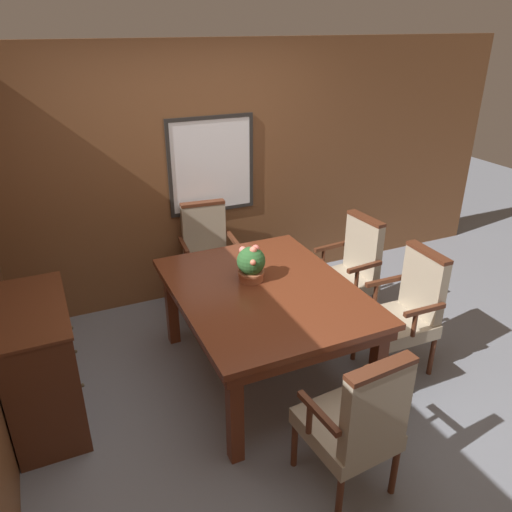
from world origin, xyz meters
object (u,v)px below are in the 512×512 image
Objects in this scene: potted_plant at (251,263)px; sideboard_cabinet at (41,365)px; dining_table at (264,299)px; chair_head_near at (357,422)px; chair_head_far at (208,253)px; chair_right_near at (406,309)px; chair_right_far at (350,269)px.

potted_plant is 1.63m from sideboard_cabinet.
dining_table is 1.64× the size of chair_head_near.
chair_head_far is 1.00× the size of chair_right_near.
chair_right_far is 3.48× the size of potted_plant.
chair_head_near is (0.01, -1.22, -0.15)m from dining_table.
dining_table is 1.64× the size of chair_right_near.
chair_right_near is (0.01, -0.77, 0.00)m from chair_right_far.
chair_head_far is (-0.01, 1.26, -0.15)m from dining_table.
sideboard_cabinet is (-1.59, -1.08, -0.07)m from chair_head_far.
chair_head_near is 1.00× the size of chair_right_near.
chair_head_near is (0.02, -2.48, 0.00)m from chair_head_far.
sideboard_cabinet is at bearing 179.46° from potted_plant.
dining_table is at bearing -77.63° from potted_plant.
chair_right_far reaches higher than sideboard_cabinet.
dining_table is 1.64× the size of chair_right_far.
chair_right_far reaches higher than dining_table.
chair_head_far is 1.92m from sideboard_cabinet.
dining_table is 1.14m from chair_right_far.
chair_right_far is at bearing -33.61° from chair_head_far.
dining_table is at bearing -6.29° from sideboard_cabinet.
chair_head_far is at bearing 90.58° from dining_table.
potted_plant reaches higher than chair_right_far.
chair_right_near is at bearing -25.64° from potted_plant.
chair_head_near is at bearing -41.11° from sideboard_cabinet.
potted_plant is at bearing -82.36° from chair_right_far.
chair_right_far is at bearing 12.43° from potted_plant.
chair_head_far is 2.48m from chair_head_near.
potted_plant is at bearing -92.94° from chair_head_near.
potted_plant is (-0.04, 0.16, 0.23)m from dining_table.
potted_plant reaches higher than dining_table.
chair_head_near is at bearing -84.45° from chair_head_far.
chair_right_far is at bearing 4.86° from sideboard_cabinet.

